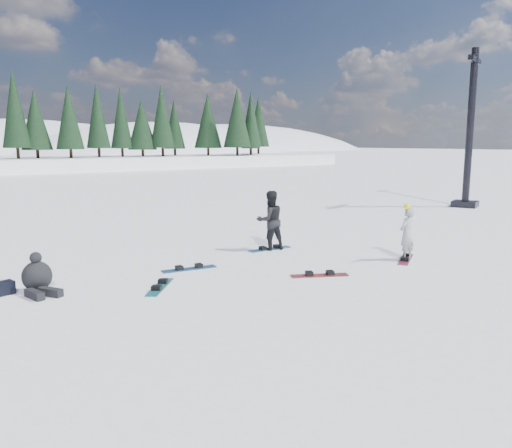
{
  "coord_description": "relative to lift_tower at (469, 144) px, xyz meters",
  "views": [
    {
      "loc": [
        -9.65,
        -10.22,
        3.43
      ],
      "look_at": [
        -1.68,
        1.49,
        1.1
      ],
      "focal_mm": 35.0,
      "sensor_mm": 36.0,
      "label": 1
    }
  ],
  "objects": [
    {
      "name": "ground",
      "position": [
        -14.55,
        -5.41,
        -3.33
      ],
      "size": [
        420.0,
        420.0,
        0.0
      ],
      "primitive_type": "plane",
      "color": "white",
      "rests_on": "ground"
    },
    {
      "name": "gear_bag",
      "position": [
        -22.81,
        -3.35,
        -3.18
      ],
      "size": [
        0.51,
        0.41,
        0.3
      ],
      "primitive_type": "cube",
      "rotation": [
        0.0,
        0.0,
        0.26
      ],
      "color": "black",
      "rests_on": "ground"
    },
    {
      "name": "seated_rider",
      "position": [
        -22.11,
        -3.61,
        -2.97
      ],
      "size": [
        0.85,
        1.22,
        0.94
      ],
      "rotation": [
        0.0,
        0.0,
        0.41
      ],
      "color": "black",
      "rests_on": "ground"
    },
    {
      "name": "snowboard_loose_a",
      "position": [
        -19.64,
        -4.84,
        -3.32
      ],
      "size": [
        1.17,
        1.34,
        0.03
      ],
      "primitive_type": "cube",
      "rotation": [
        0.0,
        0.0,
        0.88
      ],
      "color": "#177781",
      "rests_on": "ground"
    },
    {
      "name": "snowboarder_man",
      "position": [
        -14.97,
        -2.86,
        -2.38
      ],
      "size": [
        1.03,
        0.87,
        1.91
      ],
      "primitive_type": "imported",
      "rotation": [
        0.0,
        0.0,
        2.98
      ],
      "color": "black",
      "rests_on": "ground"
    },
    {
      "name": "snowboarder_woman",
      "position": [
        -12.48,
        -6.26,
        -2.54
      ],
      "size": [
        0.62,
        0.46,
        1.7
      ],
      "rotation": [
        0.0,
        0.0,
        3.31
      ],
      "color": "#ADADB3",
      "rests_on": "ground"
    },
    {
      "name": "lift_tower",
      "position": [
        0.0,
        0.0,
        0.0
      ],
      "size": [
        2.17,
        1.61,
        8.19
      ],
      "rotation": [
        0.0,
        0.0,
        0.4
      ],
      "color": "black",
      "rests_on": "ground"
    },
    {
      "name": "snowboard_loose_c",
      "position": [
        -18.28,
        -3.68,
        -3.32
      ],
      "size": [
        1.52,
        0.47,
        0.03
      ],
      "primitive_type": "cube",
      "rotation": [
        0.0,
        0.0,
        -0.13
      ],
      "color": "navy",
      "rests_on": "ground"
    },
    {
      "name": "snowboard_woman",
      "position": [
        -12.48,
        -6.26,
        -3.32
      ],
      "size": [
        1.41,
        1.05,
        0.03
      ],
      "primitive_type": "cube",
      "rotation": [
        0.0,
        0.0,
        0.57
      ],
      "color": "maroon",
      "rests_on": "ground"
    },
    {
      "name": "snowboard_man",
      "position": [
        -14.97,
        -2.86,
        -3.32
      ],
      "size": [
        1.51,
        0.32,
        0.03
      ],
      "primitive_type": "cube",
      "rotation": [
        0.0,
        0.0,
        -0.03
      ],
      "color": "#1D65A0",
      "rests_on": "ground"
    },
    {
      "name": "snowboard_loose_b",
      "position": [
        -15.79,
        -6.19,
        -3.32
      ],
      "size": [
        1.47,
        0.91,
        0.03
      ],
      "primitive_type": "cube",
      "rotation": [
        0.0,
        0.0,
        -0.46
      ],
      "color": "maroon",
      "rests_on": "ground"
    }
  ]
}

